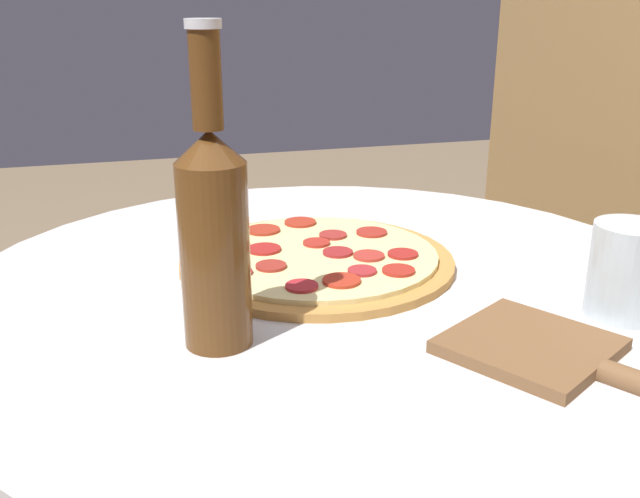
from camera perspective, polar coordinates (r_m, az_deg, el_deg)
The scene contains 5 objects.
table at distance 0.88m, azimuth 0.70°, elevation -11.54°, with size 0.86×0.86×0.71m.
pizza at distance 0.86m, azimuth -0.02°, elevation -0.75°, with size 0.33×0.33×0.02m.
beer_bottle at distance 0.64m, azimuth -8.50°, elevation 1.54°, with size 0.06×0.06×0.29m.
pizza_paddle at distance 0.67m, azimuth 18.43°, elevation -8.06°, with size 0.26×0.19×0.02m.
drinking_glass at distance 0.77m, azimuth 23.37°, elevation -1.59°, with size 0.07×0.07×0.10m.
Camera 1 is at (0.72, -0.22, 1.01)m, focal length 40.00 mm.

